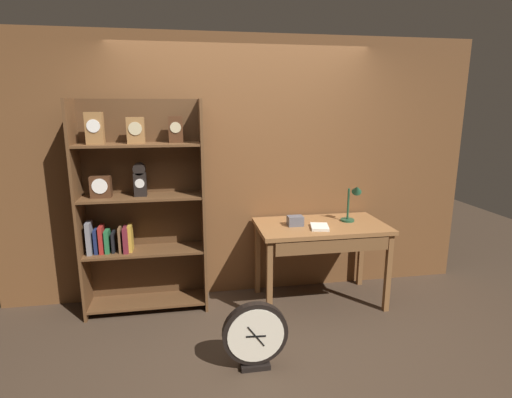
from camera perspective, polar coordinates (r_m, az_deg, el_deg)
ground_plane at (r=3.41m, az=1.59°, el=-21.43°), size 10.00×10.00×0.00m
back_wood_panel at (r=4.09m, az=-1.83°, el=4.18°), size 4.80×0.05×2.60m
bookshelf at (r=3.89m, az=-16.27°, el=-1.28°), size 1.13×0.34×1.99m
workbench at (r=3.97m, az=9.26°, el=-4.93°), size 1.25×0.70×0.81m
desk_lamp at (r=4.06m, az=13.53°, el=-0.20°), size 0.19×0.19×0.39m
toolbox_small at (r=3.88m, az=5.56°, el=-3.08°), size 0.15×0.11×0.09m
open_repair_manual at (r=3.83m, az=8.97°, el=-3.91°), size 0.21×0.25×0.02m
round_clock_large at (r=3.15m, az=-0.11°, el=-18.72°), size 0.49×0.11×0.53m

